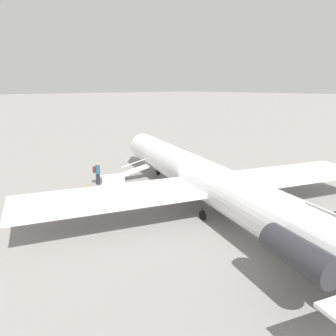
{
  "coord_description": "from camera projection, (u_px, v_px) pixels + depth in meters",
  "views": [
    {
      "loc": [
        -13.41,
        15.02,
        7.47
      ],
      "look_at": [
        3.63,
        -0.51,
        1.66
      ],
      "focal_mm": 35.0,
      "sensor_mm": 36.0,
      "label": 1
    }
  ],
  "objects": [
    {
      "name": "boarding_stairs",
      "position": [
        117.0,
        177.0,
        26.22
      ],
      "size": [
        2.32,
        4.12,
        1.6
      ],
      "rotation": [
        0.0,
        0.0,
        -1.92
      ],
      "color": "silver",
      "rests_on": "ground"
    },
    {
      "name": "traffic_cone_near_stairs",
      "position": [
        87.0,
        187.0,
        23.96
      ],
      "size": [
        0.47,
        0.47,
        0.52
      ],
      "color": "black",
      "rests_on": "ground"
    },
    {
      "name": "passenger",
      "position": [
        97.0,
        172.0,
        25.21
      ],
      "size": [
        0.44,
        0.57,
        1.74
      ],
      "rotation": [
        0.0,
        0.0,
        -1.92
      ],
      "color": "#23232D",
      "rests_on": "ground"
    },
    {
      "name": "ground_plane",
      "position": [
        200.0,
        204.0,
        21.24
      ],
      "size": [
        600.0,
        600.0,
        0.0
      ],
      "primitive_type": "plane",
      "color": "gray"
    },
    {
      "name": "airplane_main",
      "position": [
        207.0,
        180.0,
        19.99
      ],
      "size": [
        28.56,
        22.36,
        6.23
      ],
      "rotation": [
        0.0,
        0.0,
        -0.35
      ],
      "color": "white",
      "rests_on": "ground"
    }
  ]
}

